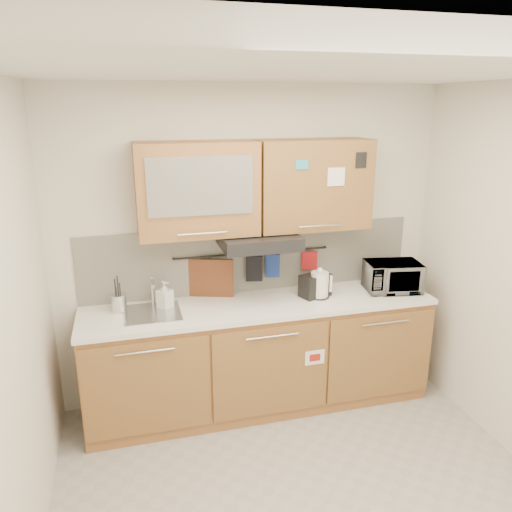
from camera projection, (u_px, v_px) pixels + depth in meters
floor at (311, 508)px, 3.15m from camera, size 3.20×3.20×0.00m
ceiling at (328, 69)px, 2.39m from camera, size 3.20×3.20×0.00m
wall_back at (251, 247)px, 4.15m from camera, size 3.20×0.00×3.20m
wall_left at (4, 355)px, 2.37m from camera, size 0.00×3.00×3.00m
base_cabinet at (261, 360)px, 4.13m from camera, size 2.80×0.64×0.88m
countertop at (261, 305)px, 3.98m from camera, size 2.82×0.62×0.04m
backsplash at (251, 259)px, 4.17m from camera, size 2.80×0.02×0.56m
upper_cabinets at (256, 187)px, 3.83m from camera, size 1.82×0.37×0.70m
range_hood at (259, 241)px, 3.89m from camera, size 0.60×0.46×0.10m
sink at (153, 313)px, 3.78m from camera, size 0.42×0.40×0.26m
utensil_rail at (253, 253)px, 4.12m from camera, size 1.30×0.02×0.02m
utensil_crock at (119, 303)px, 3.79m from camera, size 0.15×0.15×0.28m
kettle at (320, 285)px, 4.07m from camera, size 0.19×0.17×0.26m
toaster at (315, 285)px, 4.09m from camera, size 0.28×0.22×0.19m
microwave at (392, 277)px, 4.21m from camera, size 0.49×0.37×0.25m
soap_bottle at (165, 295)px, 3.85m from camera, size 0.14×0.14×0.22m
cutting_board at (211, 286)px, 4.09m from camera, size 0.36×0.14×0.45m
oven_mitt at (273, 266)px, 4.18m from camera, size 0.12×0.06×0.20m
dark_pouch at (254, 268)px, 4.14m from camera, size 0.14×0.07×0.22m
pot_holder at (309, 261)px, 4.26m from camera, size 0.13×0.06×0.16m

